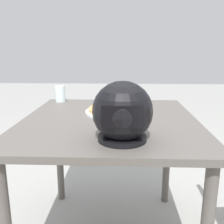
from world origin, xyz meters
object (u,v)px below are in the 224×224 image
object	(u,v)px
dining_table	(110,136)
drinking_glass	(60,94)
pizza	(114,109)
motorcycle_helmet	(122,113)

from	to	relation	value
dining_table	drinking_glass	xyz separation A→B (m)	(0.36, -0.43, 0.15)
dining_table	drinking_glass	bearing A→B (deg)	-49.61
drinking_glass	dining_table	bearing A→B (deg)	130.39
dining_table	drinking_glass	world-z (taller)	drinking_glass
dining_table	pizza	xyz separation A→B (m)	(-0.02, -0.12, 0.12)
motorcycle_helmet	drinking_glass	size ratio (longest dim) A/B	2.17
motorcycle_helmet	drinking_glass	bearing A→B (deg)	-60.30
drinking_glass	motorcycle_helmet	bearing A→B (deg)	119.70
dining_table	motorcycle_helmet	bearing A→B (deg)	101.50
pizza	motorcycle_helmet	xyz separation A→B (m)	(-0.05, 0.45, 0.09)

